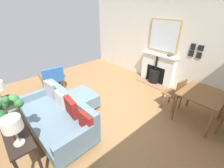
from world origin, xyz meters
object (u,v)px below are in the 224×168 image
Objects in this scene: ottoman at (84,98)px; book_stack at (8,115)px; dining_table at (202,97)px; console_table at (11,123)px; armchair_accent at (53,77)px; table_lamp_far_end at (12,125)px; mantel_bowl_far at (169,55)px; sofa at (58,116)px; fireplace at (157,70)px; potted_plant at (6,112)px; mantel_bowl_near at (153,51)px; dining_chair_near_fireplace at (176,93)px.

book_stack reaches higher than ottoman.
ottoman is 0.86× the size of dining_table.
ottoman is 0.44× the size of console_table.
console_table reaches higher than ottoman.
table_lamp_far_end is (1.39, 2.36, 0.61)m from armchair_accent.
book_stack is (0.00, -0.10, 0.12)m from console_table.
console_table is at bearing -29.57° from dining_table.
sofa is at bearing -7.40° from mantel_bowl_far.
sofa is 0.89m from book_stack.
fireplace is 4.35m from table_lamp_far_end.
fireplace is at bearing -118.91° from dining_table.
dining_table is (0.97, 1.76, 0.20)m from fireplace.
dining_table is (-3.30, 1.87, -0.00)m from console_table.
fireplace is 4.32m from potted_plant.
mantel_bowl_far is 4.33m from console_table.
mantel_bowl_near is at bearing 152.07° from armchair_accent.
fireplace is at bearing -172.50° from table_lamp_far_end.
console_table is at bearing -21.79° from dining_chair_near_fireplace.
mantel_bowl_near is at bearing -124.25° from dining_chair_near_fireplace.
fireplace is at bearing 177.20° from book_stack.
potted_plant is at bearing -89.06° from table_lamp_far_end.
dining_chair_near_fireplace is (0.98, 1.20, 0.06)m from fireplace.
book_stack is at bearing 48.88° from armchair_accent.
sofa is at bearing -1.89° from fireplace.
table_lamp_far_end is (4.29, 0.22, 0.03)m from mantel_bowl_far.
armchair_accent is at bearing -131.12° from book_stack.
table_lamp_far_end is at bearing 10.90° from mantel_bowl_near.
fireplace is at bearing 178.52° from console_table.
armchair_accent is (2.88, -1.80, 0.02)m from fireplace.
table_lamp_far_end is (4.27, 0.56, 0.63)m from fireplace.
potted_plant is (4.28, 0.17, 0.61)m from fireplace.
dining_table is 0.57m from dining_chair_near_fireplace.
mantel_bowl_far is 0.23× the size of potted_plant.
console_table is at bearing -90.00° from table_lamp_far_end.
potted_plant is 3.69m from dining_table.
table_lamp_far_end is at bearing -19.97° from dining_table.
armchair_accent is 2.91× the size of book_stack.
potted_plant reaches higher than mantel_bowl_near.
dining_chair_near_fireplace reaches higher than dining_table.
console_table is at bearing -6.00° from mantel_bowl_far.
dining_chair_near_fireplace is at bearing 135.09° from ottoman.
ottoman is 1.71m from console_table.
armchair_accent is at bearing -80.06° from ottoman.
mantel_bowl_near is 0.15× the size of ottoman.
table_lamp_far_end reaches higher than fireplace.
mantel_bowl_far is (0.00, 0.60, 0.00)m from mantel_bowl_near.
mantel_bowl_near is at bearing -169.10° from table_lamp_far_end.
ottoman is (2.65, -0.45, -0.19)m from fireplace.
ottoman is at bearing -159.19° from potted_plant.
mantel_bowl_far is at bearing 177.68° from potted_plant.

